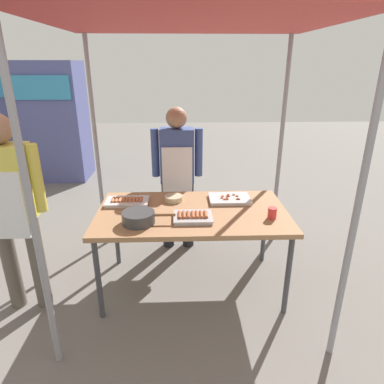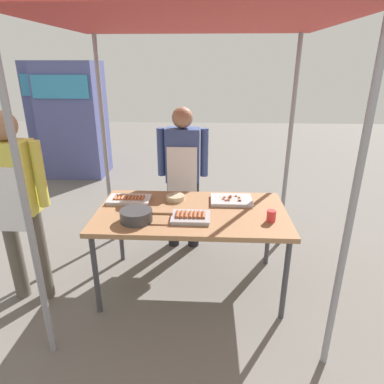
% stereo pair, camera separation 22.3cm
% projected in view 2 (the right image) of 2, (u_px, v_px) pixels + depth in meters
% --- Properties ---
extents(ground_plane, '(18.00, 18.00, 0.00)m').
position_uv_depth(ground_plane, '(192.00, 284.00, 3.09)').
color(ground_plane, '#66605B').
extents(stall_table, '(1.60, 0.90, 0.75)m').
position_uv_depth(stall_table, '(192.00, 216.00, 2.83)').
color(stall_table, '#9E724C').
rests_on(stall_table, ground).
extents(stall_canopy, '(2.10, 1.80, 2.23)m').
position_uv_depth(stall_canopy, '(192.00, 30.00, 2.32)').
color(stall_canopy, gray).
rests_on(stall_canopy, ground).
extents(tray_grilled_sausages, '(0.31, 0.24, 0.05)m').
position_uv_depth(tray_grilled_sausages, '(190.00, 217.00, 2.65)').
color(tray_grilled_sausages, '#ADADB2').
rests_on(tray_grilled_sausages, stall_table).
extents(tray_meat_skewers, '(0.37, 0.27, 0.04)m').
position_uv_depth(tray_meat_skewers, '(231.00, 200.00, 2.99)').
color(tray_meat_skewers, silver).
rests_on(tray_meat_skewers, stall_table).
extents(tray_pork_links, '(0.38, 0.22, 0.05)m').
position_uv_depth(tray_pork_links, '(129.00, 199.00, 3.00)').
color(tray_pork_links, silver).
rests_on(tray_pork_links, stall_table).
extents(cooking_wok, '(0.41, 0.25, 0.09)m').
position_uv_depth(cooking_wok, '(137.00, 215.00, 2.61)').
color(cooking_wok, '#38383A').
rests_on(cooking_wok, stall_table).
extents(condiment_bowl, '(0.16, 0.16, 0.05)m').
position_uv_depth(condiment_bowl, '(175.00, 198.00, 3.02)').
color(condiment_bowl, '#BFB28C').
rests_on(condiment_bowl, stall_table).
extents(drink_cup_near_edge, '(0.07, 0.07, 0.09)m').
position_uv_depth(drink_cup_near_edge, '(271.00, 216.00, 2.61)').
color(drink_cup_near_edge, red).
rests_on(drink_cup_near_edge, stall_table).
extents(vendor_woman, '(0.52, 0.22, 1.52)m').
position_uv_depth(vendor_woman, '(183.00, 169.00, 3.44)').
color(vendor_woman, black).
rests_on(vendor_woman, ground).
extents(customer_nearby, '(0.52, 0.23, 1.60)m').
position_uv_depth(customer_nearby, '(16.00, 196.00, 2.60)').
color(customer_nearby, '#595147').
rests_on(customer_nearby, ground).
extents(neighbor_stall_left, '(1.02, 0.78, 1.96)m').
position_uv_depth(neighbor_stall_left, '(74.00, 120.00, 5.84)').
color(neighbor_stall_left, '#4C518C').
rests_on(neighbor_stall_left, ground).
extents(neighbor_stall_right, '(0.95, 0.63, 1.96)m').
position_uv_depth(neighbor_stall_right, '(58.00, 117.00, 6.18)').
color(neighbor_stall_right, '#4C518C').
rests_on(neighbor_stall_right, ground).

